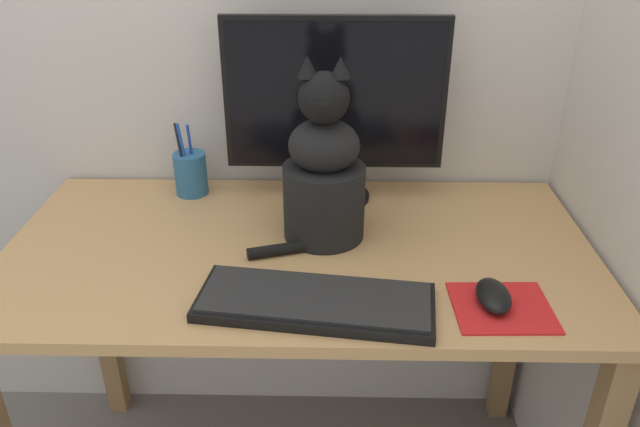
# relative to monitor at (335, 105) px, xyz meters

# --- Properties ---
(desk) EXTENTS (1.23, 0.64, 0.75)m
(desk) POSITION_rel_monitor_xyz_m (-0.07, -0.23, -0.35)
(desk) COLOR tan
(desk) RESTS_ON ground_plane
(monitor) EXTENTS (0.50, 0.17, 0.43)m
(monitor) POSITION_rel_monitor_xyz_m (0.00, 0.00, 0.00)
(monitor) COLOR black
(monitor) RESTS_ON desk
(keyboard) EXTENTS (0.44, 0.21, 0.02)m
(keyboard) POSITION_rel_monitor_xyz_m (-0.03, -0.44, -0.22)
(keyboard) COLOR black
(keyboard) RESTS_ON desk
(mousepad_right) EXTENTS (0.18, 0.16, 0.00)m
(mousepad_right) POSITION_rel_monitor_xyz_m (0.30, -0.44, -0.23)
(mousepad_right) COLOR red
(mousepad_right) RESTS_ON desk
(computer_mouse_right) EXTENTS (0.06, 0.10, 0.03)m
(computer_mouse_right) POSITION_rel_monitor_xyz_m (0.28, -0.42, -0.21)
(computer_mouse_right) COLOR black
(computer_mouse_right) RESTS_ON mousepad_right
(cat) EXTENTS (0.25, 0.20, 0.39)m
(cat) POSITION_rel_monitor_xyz_m (-0.02, -0.18, -0.09)
(cat) COLOR black
(cat) RESTS_ON desk
(pen_cup) EXTENTS (0.08, 0.08, 0.18)m
(pen_cup) POSITION_rel_monitor_xyz_m (-0.35, 0.02, -0.18)
(pen_cup) COLOR #286089
(pen_cup) RESTS_ON desk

